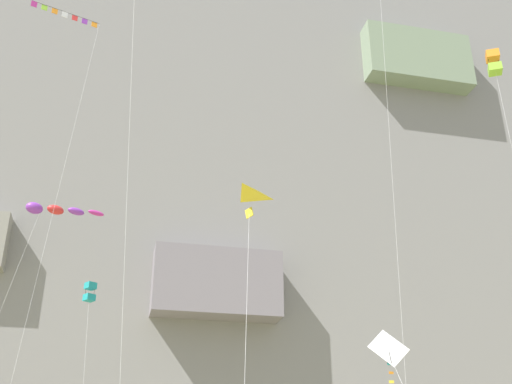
{
  "coord_description": "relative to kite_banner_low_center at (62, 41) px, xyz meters",
  "views": [
    {
      "loc": [
        -9.07,
        -9.81,
        1.79
      ],
      "look_at": [
        -2.07,
        20.65,
        16.45
      ],
      "focal_mm": 44.26,
      "sensor_mm": 36.0,
      "label": 1
    }
  ],
  "objects": [
    {
      "name": "kite_banner_low_center",
      "position": [
        0.0,
        0.0,
        0.0
      ],
      "size": [
        4.56,
        5.04,
        31.09
      ],
      "color": "black",
      "rests_on": "ground"
    },
    {
      "name": "kite_diamond_upper_right",
      "position": [
        14.77,
        -14.18,
        -22.33
      ],
      "size": [
        1.33,
        4.36,
        7.05
      ],
      "color": "white",
      "rests_on": "ground"
    },
    {
      "name": "kite_delta_mid_right",
      "position": [
        9.46,
        -13.12,
        -17.1
      ],
      "size": [
        1.68,
        5.26,
        11.68
      ],
      "color": "yellow",
      "rests_on": "ground"
    },
    {
      "name": "cliff_face",
      "position": [
        14.03,
        34.1,
        7.41
      ],
      "size": [
        180.0,
        28.07,
        71.59
      ],
      "color": "gray",
      "rests_on": "ground"
    },
    {
      "name": "kite_box_far_right",
      "position": [
        23.67,
        -11.14,
        -5.97
      ],
      "size": [
        1.47,
        2.24,
        23.19
      ],
      "color": "orange",
      "rests_on": "ground"
    },
    {
      "name": "kite_box_high_right",
      "position": [
        3.26,
        8.17,
        -14.51
      ],
      "size": [
        1.22,
        4.98,
        14.57
      ],
      "color": "teal",
      "rests_on": "ground"
    },
    {
      "name": "kite_windsock_high_center",
      "position": [
        0.76,
        2.17,
        -11.11
      ],
      "size": [
        6.68,
        4.13,
        17.76
      ],
      "color": "purple",
      "rests_on": "ground"
    }
  ]
}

